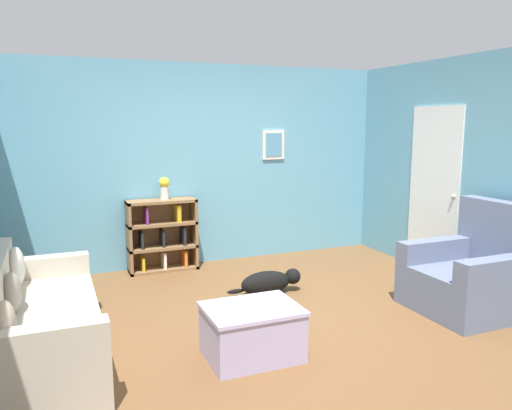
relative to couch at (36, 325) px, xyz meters
name	(u,v)px	position (x,y,z in m)	size (l,w,h in m)	color
ground_plane	(272,321)	(2.03, 0.05, -0.31)	(14.00, 14.00, 0.00)	brown
wall_back	(202,165)	(2.03, 2.30, 0.99)	(5.60, 0.13, 2.60)	#609EB7
wall_right	(483,174)	(4.57, 0.07, 0.98)	(0.16, 5.00, 2.60)	#609EB7
couch	(36,325)	(0.00, 0.00, 0.00)	(0.81, 1.90, 0.82)	#B7AD99
bookshelf	(162,236)	(1.43, 2.10, 0.13)	(0.86, 0.30, 0.90)	olive
recliner_chair	(473,275)	(4.00, -0.44, 0.05)	(1.00, 0.97, 1.07)	slate
coffee_table	(252,330)	(1.58, -0.55, -0.09)	(0.74, 0.57, 0.42)	#ADA3CC
dog	(269,282)	(2.30, 0.75, -0.18)	(0.85, 0.23, 0.26)	black
vase	(164,187)	(1.47, 2.08, 0.75)	(0.13, 0.13, 0.28)	silver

